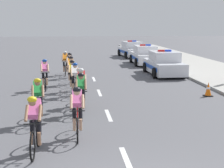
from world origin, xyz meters
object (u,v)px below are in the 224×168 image
cyclist_third (38,99)px  cyclist_eleventh (65,63)px  cyclist_sixth (75,78)px  cyclist_eighth (71,70)px  police_car_nearest (164,64)px  cyclist_second (77,111)px  police_car_second (145,56)px  cyclist_tenth (70,65)px  cyclist_fourth (81,92)px  cyclist_ninth (73,75)px  cyclist_lead (35,123)px  cyclist_seventh (45,74)px  cyclist_fifth (81,86)px  traffic_cone_near (208,89)px  police_car_third (132,50)px

cyclist_third → cyclist_eleventh: size_ratio=1.00×
cyclist_third → cyclist_sixth: bearing=73.6°
cyclist_eighth → police_car_nearest: bearing=25.0°
cyclist_second → police_car_second: police_car_second is taller
cyclist_third → cyclist_tenth: size_ratio=1.00×
cyclist_fourth → cyclist_tenth: bearing=93.0°
cyclist_second → cyclist_ninth: size_ratio=1.00×
cyclist_second → cyclist_sixth: (-0.01, 5.78, 0.00)m
cyclist_lead → cyclist_seventh: same height
cyclist_lead → cyclist_sixth: 6.94m
cyclist_second → cyclist_tenth: 10.88m
cyclist_tenth → cyclist_eleventh: (-0.29, 1.23, 0.00)m
cyclist_fifth → cyclist_ninth: size_ratio=1.00×
cyclist_eleventh → cyclist_eighth: bearing=-83.9°
cyclist_third → cyclist_seventh: size_ratio=1.00×
cyclist_sixth → cyclist_eighth: size_ratio=1.00×
cyclist_tenth → police_car_nearest: bearing=5.6°
cyclist_ninth → police_car_second: size_ratio=0.39×
cyclist_fourth → cyclist_fifth: size_ratio=1.00×
cyclist_lead → police_car_second: bearing=69.8°
cyclist_second → cyclist_eighth: size_ratio=1.00×
cyclist_lead → police_car_nearest: police_car_nearest is taller
cyclist_lead → cyclist_second: (1.06, 1.09, 0.00)m
cyclist_fourth → cyclist_seventh: (-1.63, 4.75, 0.00)m
cyclist_lead → cyclist_eleventh: (0.52, 13.20, 0.00)m
cyclist_sixth → cyclist_seventh: same height
cyclist_fourth → cyclist_fifth: bearing=87.8°
cyclist_lead → cyclist_second: same height
cyclist_second → cyclist_seventh: (-1.45, 7.39, 0.00)m
cyclist_seventh → cyclist_fifth: bearing=-64.6°
cyclist_lead → cyclist_fifth: 5.10m
police_car_nearest → police_car_second: same height
cyclist_third → cyclist_ninth: same height
police_car_second → traffic_cone_near: (0.27, -12.10, -0.37)m
cyclist_seventh → cyclist_lead: bearing=-87.4°
cyclist_ninth → police_car_third: (5.74, 16.32, -0.11)m
police_car_third → traffic_cone_near: (0.27, -18.21, -0.37)m
cyclist_eighth → police_car_third: 15.54m
cyclist_third → cyclist_seventh: bearing=92.2°
cyclist_eleventh → police_car_second: size_ratio=0.39×
cyclist_fifth → cyclist_ninth: same height
police_car_second → cyclist_ninth: bearing=-119.3°
police_car_nearest → cyclist_lead: bearing=-118.1°
cyclist_fourth → police_car_third: police_car_third is taller
cyclist_fifth → police_car_second: police_car_second is taller
traffic_cone_near → cyclist_seventh: bearing=161.6°
cyclist_second → police_car_second: size_ratio=0.39×
cyclist_lead → cyclist_ninth: same height
cyclist_tenth → traffic_cone_near: (6.15, -5.93, -0.48)m
cyclist_third → police_car_nearest: size_ratio=0.39×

